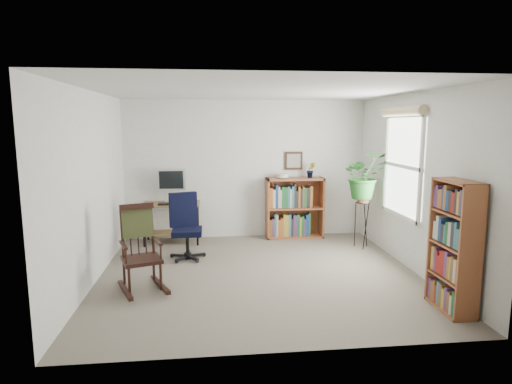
{
  "coord_description": "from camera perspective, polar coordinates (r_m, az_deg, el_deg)",
  "views": [
    {
      "loc": [
        -0.64,
        -5.44,
        1.98
      ],
      "look_at": [
        0.0,
        0.4,
        1.05
      ],
      "focal_mm": 30.0,
      "sensor_mm": 36.0,
      "label": 1
    }
  ],
  "objects": [
    {
      "name": "wall_back",
      "position": [
        7.51,
        -1.33,
        3.03
      ],
      "size": [
        4.2,
        0.0,
        2.4
      ],
      "primitive_type": "cube",
      "color": "silver",
      "rests_on": "ground"
    },
    {
      "name": "framed_picture",
      "position": [
        7.58,
        5.04,
        4.18
      ],
      "size": [
        0.32,
        0.04,
        0.32
      ],
      "primitive_type": null,
      "color": "black",
      "rests_on": "wall_back"
    },
    {
      "name": "office_chair",
      "position": [
        6.4,
        -9.19,
        -4.54
      ],
      "size": [
        0.68,
        0.68,
        0.99
      ],
      "primitive_type": null,
      "rotation": [
        0.0,
        0.0,
        0.31
      ],
      "color": "black",
      "rests_on": "floor"
    },
    {
      "name": "ceiling",
      "position": [
        5.49,
        0.47,
        13.38
      ],
      "size": [
        4.2,
        4.0,
        0.0
      ],
      "primitive_type": "cube",
      "color": "silver",
      "rests_on": "ground"
    },
    {
      "name": "window",
      "position": [
        6.37,
        18.89,
        3.29
      ],
      "size": [
        0.12,
        1.2,
        1.5
      ],
      "primitive_type": null,
      "color": "white",
      "rests_on": "wall_right"
    },
    {
      "name": "monitor",
      "position": [
        7.38,
        -11.21,
        0.85
      ],
      "size": [
        0.46,
        0.16,
        0.56
      ],
      "primitive_type": null,
      "color": "silver",
      "rests_on": "desk"
    },
    {
      "name": "potted_plant_small",
      "position": [
        7.53,
        7.31,
        2.31
      ],
      "size": [
        0.13,
        0.24,
        0.11
      ],
      "primitive_type": "imported",
      "color": "#246925",
      "rests_on": "low_bookshelf"
    },
    {
      "name": "low_bookshelf",
      "position": [
        7.55,
        5.17,
        -2.12
      ],
      "size": [
        1.0,
        0.33,
        1.06
      ],
      "primitive_type": null,
      "color": "#955230",
      "rests_on": "floor"
    },
    {
      "name": "tall_bookshelf",
      "position": [
        5.01,
        24.91,
        -6.6
      ],
      "size": [
        0.26,
        0.62,
        1.41
      ],
      "primitive_type": null,
      "color": "#955230",
      "rests_on": "floor"
    },
    {
      "name": "spider_plant",
      "position": [
        6.96,
        14.33,
        5.08
      ],
      "size": [
        1.69,
        1.88,
        1.46
      ],
      "primitive_type": "imported",
      "color": "#246925",
      "rests_on": "plant_stand"
    },
    {
      "name": "wall_left",
      "position": [
        5.69,
        -21.07,
        0.5
      ],
      "size": [
        0.0,
        4.0,
        2.4
      ],
      "primitive_type": "cube",
      "color": "silver",
      "rests_on": "ground"
    },
    {
      "name": "wall_right",
      "position": [
        6.14,
        20.31,
        1.14
      ],
      "size": [
        0.0,
        4.0,
        2.4
      ],
      "primitive_type": "cube",
      "color": "silver",
      "rests_on": "ground"
    },
    {
      "name": "desk",
      "position": [
        7.35,
        -11.16,
        -4.07
      ],
      "size": [
        0.94,
        0.52,
        0.68
      ],
      "primitive_type": null,
      "color": "brown",
      "rests_on": "floor"
    },
    {
      "name": "floor",
      "position": [
        5.82,
        0.44,
        -10.88
      ],
      "size": [
        4.2,
        4.0,
        0.0
      ],
      "primitive_type": "cube",
      "color": "slate",
      "rests_on": "ground"
    },
    {
      "name": "rocking_chair",
      "position": [
        5.31,
        -15.07,
        -7.22
      ],
      "size": [
        0.81,
        1.04,
        1.05
      ],
      "primitive_type": null,
      "rotation": [
        0.0,
        0.0,
        0.34
      ],
      "color": "black",
      "rests_on": "floor"
    },
    {
      "name": "plant_stand",
      "position": [
        7.12,
        13.99,
        -3.81
      ],
      "size": [
        0.28,
        0.28,
        0.87
      ],
      "primitive_type": null,
      "rotation": [
        0.0,
        0.0,
        0.2
      ],
      "color": "black",
      "rests_on": "floor"
    },
    {
      "name": "keyboard",
      "position": [
        7.17,
        -11.32,
        -1.56
      ],
      "size": [
        0.4,
        0.15,
        0.02
      ],
      "primitive_type": "cube",
      "color": "black",
      "rests_on": "desk"
    },
    {
      "name": "wall_front",
      "position": [
        3.58,
        4.19,
        -3.61
      ],
      "size": [
        4.2,
        0.0,
        2.4
      ],
      "primitive_type": "cube",
      "color": "silver",
      "rests_on": "ground"
    }
  ]
}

